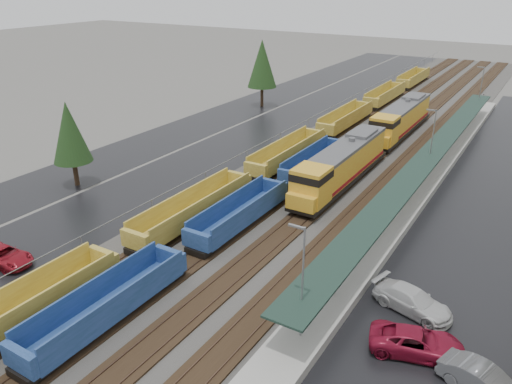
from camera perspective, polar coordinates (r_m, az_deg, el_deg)
ballast_strip at (r=68.05m, az=13.15°, el=5.43°), size 20.00×160.00×0.08m
trackbed at (r=68.02m, az=13.16°, el=5.52°), size 14.60×160.00×0.22m
west_parking_lot at (r=73.82m, az=2.04°, el=7.43°), size 10.00×160.00×0.02m
west_road at (r=79.02m, az=-4.34°, el=8.46°), size 9.00×160.00×0.02m
station_platform at (r=56.42m, az=18.94°, el=1.70°), size 3.00×80.00×8.00m
chainlink_fence at (r=69.60m, az=5.40°, el=7.70°), size 0.08×160.04×2.02m
tree_west_near at (r=54.50m, az=-20.55°, el=6.41°), size 3.96×3.96×9.00m
tree_west_far at (r=84.64m, az=0.70°, el=14.47°), size 4.84×4.84×11.00m
locomotive_lead at (r=52.34m, az=9.65°, el=2.99°), size 3.05×20.12×4.55m
locomotive_trail at (r=71.45m, az=16.18°, el=7.97°), size 3.05×20.12×4.55m
well_string_yellow at (r=58.91m, az=3.69°, el=4.37°), size 2.72×122.84×2.41m
well_string_blue at (r=33.91m, az=-16.62°, el=-12.39°), size 2.67×74.88×2.36m
parked_car_west_c at (r=43.28m, az=-26.91°, el=-6.52°), size 2.61×5.11×1.38m
parked_car_east_b at (r=31.94m, az=17.89°, el=-16.05°), size 3.90×5.95×1.52m
parked_car_east_c at (r=35.20m, az=17.45°, el=-11.81°), size 3.59×5.82×1.57m
parked_car_east_e at (r=30.66m, az=24.67°, el=-19.15°), size 3.00×5.08×1.58m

